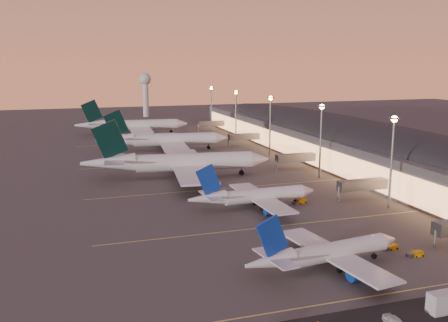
# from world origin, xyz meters

# --- Properties ---
(ground) EXTENTS (700.00, 700.00, 0.00)m
(ground) POSITION_xyz_m (0.00, 0.00, 0.00)
(ground) COLOR #423F3D
(airliner_narrow_south) EXTENTS (35.77, 32.21, 12.77)m
(airliner_narrow_south) POSITION_xyz_m (-1.81, -32.02, 3.30)
(airliner_narrow_south) COLOR silver
(airliner_narrow_south) RESTS_ON ground
(airliner_narrow_north) EXTENTS (37.58, 33.48, 13.46)m
(airliner_narrow_north) POSITION_xyz_m (-0.20, 11.38, 3.48)
(airliner_narrow_north) COLOR silver
(airliner_narrow_north) RESTS_ON ground
(airliner_wide_near) EXTENTS (66.31, 60.86, 21.22)m
(airliner_wide_near) POSITION_xyz_m (-11.90, 54.60, 5.46)
(airliner_wide_near) COLOR silver
(airliner_wide_near) RESTS_ON ground
(airliner_wide_mid) EXTENTS (60.75, 55.65, 19.43)m
(airliner_wide_mid) POSITION_xyz_m (-6.00, 110.74, 5.00)
(airliner_wide_mid) COLOR silver
(airliner_wide_mid) RESTS_ON ground
(airliner_wide_far) EXTENTS (62.96, 57.49, 20.14)m
(airliner_wide_far) POSITION_xyz_m (-12.41, 168.30, 5.18)
(airliner_wide_far) COLOR silver
(airliner_wide_far) RESTS_ON ground
(terminal_building) EXTENTS (56.35, 255.00, 17.46)m
(terminal_building) POSITION_xyz_m (61.84, 72.47, 8.78)
(terminal_building) COLOR #48484D
(terminal_building) RESTS_ON ground
(light_masts) EXTENTS (2.20, 217.20, 25.90)m
(light_masts) POSITION_xyz_m (36.00, 65.00, 17.55)
(light_masts) COLOR slate
(light_masts) RESTS_ON ground
(radar_tower) EXTENTS (9.00, 9.00, 32.50)m
(radar_tower) POSITION_xyz_m (10.00, 260.00, 21.87)
(radar_tower) COLOR silver
(radar_tower) RESTS_ON ground
(lane_markings) EXTENTS (90.00, 180.36, 0.00)m
(lane_markings) POSITION_xyz_m (0.00, 40.00, 0.01)
(lane_markings) COLOR #D8C659
(lane_markings) RESTS_ON ground
(baggage_tug_a) EXTENTS (3.66, 1.74, 1.07)m
(baggage_tug_a) POSITION_xyz_m (19.47, -32.04, 0.49)
(baggage_tug_a) COLOR orange
(baggage_tug_a) RESTS_ON ground
(baggage_tug_b) EXTENTS (3.53, 1.72, 1.02)m
(baggage_tug_b) POSITION_xyz_m (16.94, -27.02, 0.47)
(baggage_tug_b) COLOR orange
(baggage_tug_b) RESTS_ON ground
(baggage_tug_c) EXTENTS (4.38, 2.63, 1.23)m
(baggage_tug_c) POSITION_xyz_m (14.39, 11.90, 0.56)
(baggage_tug_c) COLOR orange
(baggage_tug_c) RESTS_ON ground
(catering_truck_a) EXTENTS (6.16, 2.49, 3.45)m
(catering_truck_a) POSITION_xyz_m (8.31, -53.40, 1.61)
(catering_truck_a) COLOR silver
(catering_truck_a) RESTS_ON ground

